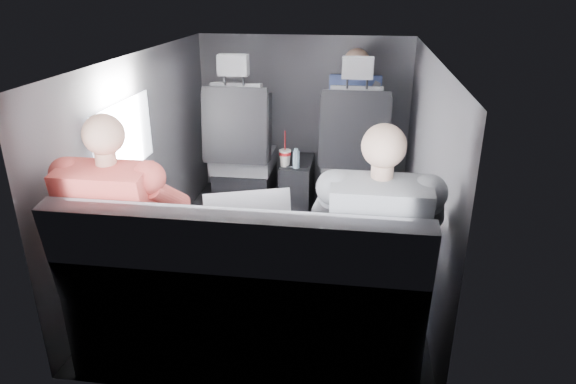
# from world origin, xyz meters

# --- Properties ---
(floor) EXTENTS (2.60, 2.60, 0.00)m
(floor) POSITION_xyz_m (0.00, 0.00, 0.00)
(floor) COLOR black
(floor) RESTS_ON ground
(ceiling) EXTENTS (2.60, 2.60, 0.00)m
(ceiling) POSITION_xyz_m (0.00, 0.00, 1.35)
(ceiling) COLOR #B2B2AD
(ceiling) RESTS_ON panel_back
(panel_left) EXTENTS (0.02, 2.60, 1.35)m
(panel_left) POSITION_xyz_m (-0.90, 0.00, 0.68)
(panel_left) COLOR #56565B
(panel_left) RESTS_ON floor
(panel_right) EXTENTS (0.02, 2.60, 1.35)m
(panel_right) POSITION_xyz_m (0.90, 0.00, 0.68)
(panel_right) COLOR #56565B
(panel_right) RESTS_ON floor
(panel_front) EXTENTS (1.80, 0.02, 1.35)m
(panel_front) POSITION_xyz_m (0.00, 1.30, 0.68)
(panel_front) COLOR #56565B
(panel_front) RESTS_ON floor
(panel_back) EXTENTS (1.80, 0.02, 1.35)m
(panel_back) POSITION_xyz_m (0.00, -1.30, 0.68)
(panel_back) COLOR #56565B
(panel_back) RESTS_ON floor
(side_window) EXTENTS (0.02, 0.75, 0.42)m
(side_window) POSITION_xyz_m (-0.88, -0.30, 0.90)
(side_window) COLOR white
(side_window) RESTS_ON panel_left
(seatbelt) EXTENTS (0.35, 0.11, 0.59)m
(seatbelt) POSITION_xyz_m (0.45, 0.67, 0.80)
(seatbelt) COLOR black
(seatbelt) RESTS_ON front_seat_right
(front_seat_left) EXTENTS (0.52, 0.58, 1.26)m
(front_seat_left) POSITION_xyz_m (-0.45, 0.84, 0.40)
(front_seat_left) COLOR black
(front_seat_left) RESTS_ON floor
(front_seat_right) EXTENTS (0.52, 0.58, 1.26)m
(front_seat_right) POSITION_xyz_m (0.45, 0.84, 0.40)
(front_seat_right) COLOR black
(front_seat_right) RESTS_ON floor
(center_console) EXTENTS (0.24, 0.48, 0.41)m
(center_console) POSITION_xyz_m (0.00, 0.88, 0.20)
(center_console) COLOR black
(center_console) RESTS_ON floor
(rear_bench) EXTENTS (1.60, 0.57, 0.92)m
(rear_bench) POSITION_xyz_m (0.00, -1.06, 0.31)
(rear_bench) COLOR slate
(rear_bench) RESTS_ON floor
(soda_cup) EXTENTS (0.09, 0.09, 0.29)m
(soda_cup) POSITION_xyz_m (-0.08, 0.75, 0.47)
(soda_cup) COLOR white
(soda_cup) RESTS_ON center_console
(water_bottle) EXTENTS (0.05, 0.05, 0.16)m
(water_bottle) POSITION_xyz_m (0.01, 0.72, 0.47)
(water_bottle) COLOR #A4BFDE
(water_bottle) RESTS_ON center_console
(laptop_white) EXTENTS (0.37, 0.35, 0.27)m
(laptop_white) POSITION_xyz_m (-0.56, -0.84, 0.64)
(laptop_white) COLOR silver
(laptop_white) RESTS_ON passenger_rear_left
(laptop_silver) EXTENTS (0.47, 0.48, 0.28)m
(laptop_silver) POSITION_xyz_m (0.00, -0.84, 0.64)
(laptop_silver) COLOR silver
(laptop_silver) RESTS_ON rear_bench
(laptop_black) EXTENTS (0.37, 0.35, 0.24)m
(laptop_black) POSITION_xyz_m (0.56, -0.80, 0.63)
(laptop_black) COLOR black
(laptop_black) RESTS_ON passenger_rear_right
(passenger_rear_left) EXTENTS (0.51, 0.63, 1.24)m
(passenger_rear_left) POSITION_xyz_m (-0.59, -0.97, 0.63)
(passenger_rear_left) COLOR #38383E
(passenger_rear_left) RESTS_ON rear_bench
(passenger_rear_right) EXTENTS (0.51, 0.63, 1.24)m
(passenger_rear_right) POSITION_xyz_m (0.59, -0.97, 0.63)
(passenger_rear_right) COLOR navy
(passenger_rear_right) RESTS_ON rear_bench
(passenger_front_right) EXTENTS (0.41, 0.41, 0.85)m
(passenger_front_right) POSITION_xyz_m (0.43, 1.10, 0.76)
(passenger_front_right) COLOR navy
(passenger_front_right) RESTS_ON front_seat_right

